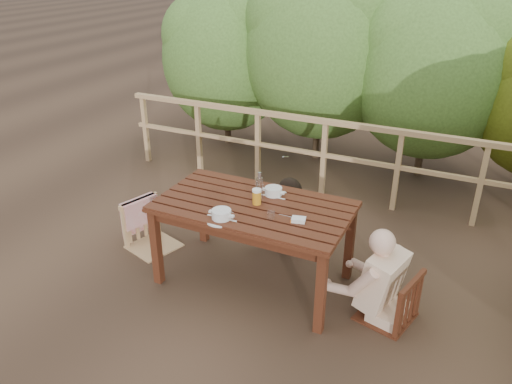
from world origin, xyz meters
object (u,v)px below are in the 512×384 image
at_px(diner_right, 398,252).
at_px(soup_near, 221,215).
at_px(soup_far, 273,192).
at_px(tumbler, 271,216).
at_px(chair_left, 150,208).
at_px(butter_tub, 299,221).
at_px(table, 254,244).
at_px(chair_right, 391,274).
at_px(woman, 299,191).
at_px(bottle, 260,187).
at_px(beer_glass, 257,197).
at_px(chair_far, 298,204).

bearing_deg(diner_right, soup_near, 118.42).
xyz_separation_m(soup_far, tumbler, (0.16, -0.41, -0.01)).
distance_m(chair_left, butter_tub, 1.72).
bearing_deg(table, chair_right, -0.29).
bearing_deg(woman, soup_far, 106.54).
xyz_separation_m(chair_left, butter_tub, (1.67, -0.19, 0.35)).
height_order(table, butter_tub, butter_tub).
xyz_separation_m(table, soup_near, (-0.13, -0.35, 0.44)).
height_order(diner_right, tumbler, diner_right).
xyz_separation_m(soup_near, bottle, (0.14, 0.45, 0.09)).
height_order(soup_near, soup_far, soup_near).
height_order(chair_left, beer_glass, beer_glass).
height_order(table, chair_left, chair_left).
xyz_separation_m(table, chair_far, (0.11, 0.84, 0.04)).
xyz_separation_m(woman, butter_tub, (0.37, -0.99, 0.23)).
bearing_deg(beer_glass, woman, 84.46).
height_order(bottle, butter_tub, bottle).
height_order(table, woman, woman).
distance_m(chair_right, beer_glass, 1.30).
distance_m(beer_glass, butter_tub, 0.47).
bearing_deg(woman, soup_near, 97.53).
height_order(soup_near, beer_glass, beer_glass).
relative_size(soup_near, beer_glass, 1.77).
distance_m(chair_right, diner_right, 0.22).
distance_m(chair_right, soup_far, 1.26).
xyz_separation_m(soup_near, soup_far, (0.21, 0.59, -0.00)).
distance_m(woman, beer_glass, 0.90).
bearing_deg(chair_right, beer_glass, -76.23).
relative_size(woman, butter_tub, 9.98).
height_order(chair_far, beer_glass, beer_glass).
bearing_deg(butter_tub, bottle, 141.11).
distance_m(woman, soup_far, 0.67).
xyz_separation_m(soup_near, butter_tub, (0.60, 0.22, -0.02)).
bearing_deg(butter_tub, diner_right, -4.42).
bearing_deg(soup_far, chair_left, -171.98).
bearing_deg(chair_far, soup_near, -82.65).
distance_m(soup_far, bottle, 0.19).
bearing_deg(soup_near, bottle, 72.63).
bearing_deg(butter_tub, woman, 97.53).
relative_size(chair_left, tumbler, 12.20).
bearing_deg(diner_right, soup_far, 93.06).
bearing_deg(chair_far, bottle, -78.79).
bearing_deg(soup_far, chair_right, -12.06).
bearing_deg(diner_right, woman, 68.29).
bearing_deg(soup_far, woman, 87.97).
distance_m(chair_left, soup_far, 1.35).
xyz_separation_m(chair_right, butter_tub, (-0.78, -0.12, 0.37)).
distance_m(chair_far, tumbler, 1.09).
xyz_separation_m(table, chair_left, (-1.20, 0.06, 0.07)).
distance_m(chair_left, diner_right, 2.49).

